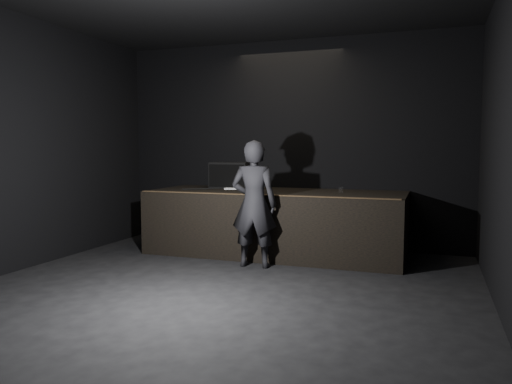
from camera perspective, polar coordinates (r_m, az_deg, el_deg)
The scene contains 11 objects.
ground at distance 5.58m, azimuth -6.31°, elevation -12.50°, with size 7.00×7.00×0.00m, color black.
room_walls at distance 5.33m, azimuth -6.52°, elevation 8.71°, with size 6.10×7.10×3.52m.
stage_riser at distance 7.95m, azimuth 2.28°, elevation -3.50°, with size 4.00×1.50×1.00m, color black.
riser_lip at distance 7.22m, azimuth 0.62°, elevation -0.31°, with size 3.92×0.10×0.01m, color brown.
stage_monitor at distance 8.60m, azimuth -2.87°, elevation 1.96°, with size 0.68×0.51×0.44m.
cable at distance 8.31m, azimuth -5.11°, elevation 0.39°, with size 0.02×0.02×0.98m, color black.
laptop at distance 8.39m, azimuth -2.47°, elevation 0.81°, with size 0.45×0.43×0.24m.
beer_can at distance 7.49m, azimuth -0.85°, elevation 0.41°, with size 0.06×0.06×0.15m.
plastic_cup at distance 7.70m, azimuth 9.65°, elevation 0.24°, with size 0.07×0.07×0.09m, color white.
wii_remote at distance 7.29m, azimuth 0.45°, elevation -0.19°, with size 0.04×0.17×0.03m, color silver.
person at distance 7.02m, azimuth -0.23°, elevation -1.38°, with size 0.65×0.43×1.79m, color black.
Camera 1 is at (2.33, -4.78, 1.67)m, focal length 35.00 mm.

